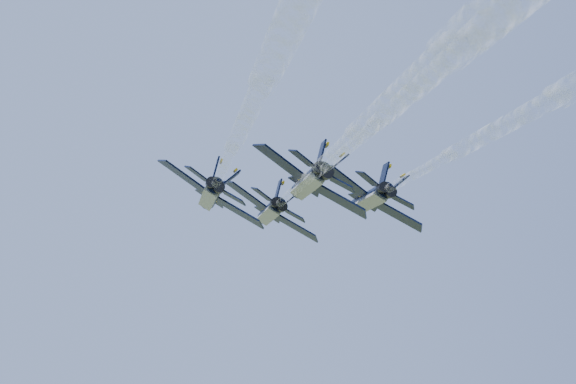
{
  "coord_description": "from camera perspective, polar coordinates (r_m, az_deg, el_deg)",
  "views": [
    {
      "loc": [
        -12.1,
        -103.41,
        86.16
      ],
      "look_at": [
        -3.96,
        1.92,
        105.79
      ],
      "focal_mm": 55.0,
      "sensor_mm": 36.0,
      "label": 1
    }
  ],
  "objects": [
    {
      "name": "jet_right",
      "position": [
        106.93,
        5.29,
        -0.47
      ],
      "size": [
        12.77,
        18.88,
        7.62
      ],
      "rotation": [
        0.0,
        0.56,
        0.08
      ],
      "color": "black"
    },
    {
      "name": "jet_lead",
      "position": [
        116.07,
        -1.14,
        -1.31
      ],
      "size": [
        12.77,
        18.88,
        7.62
      ],
      "rotation": [
        0.0,
        0.56,
        0.08
      ],
      "color": "black"
    },
    {
      "name": "smoke_trail_lead",
      "position": [
        54.96,
        8.48,
        9.41
      ],
      "size": [
        9.5,
        86.2,
        3.21
      ],
      "rotation": [
        0.0,
        0.56,
        0.08
      ],
      "color": "white"
    },
    {
      "name": "jet_left",
      "position": [
        104.09,
        -5.01,
        -0.19
      ],
      "size": [
        12.77,
        18.88,
        7.62
      ],
      "rotation": [
        0.0,
        0.56,
        0.08
      ],
      "color": "black"
    },
    {
      "name": "jet_slot",
      "position": [
        96.16,
        1.37,
        0.63
      ],
      "size": [
        12.77,
        18.88,
        7.62
      ],
      "rotation": [
        0.0,
        0.56,
        0.08
      ],
      "color": "black"
    }
  ]
}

